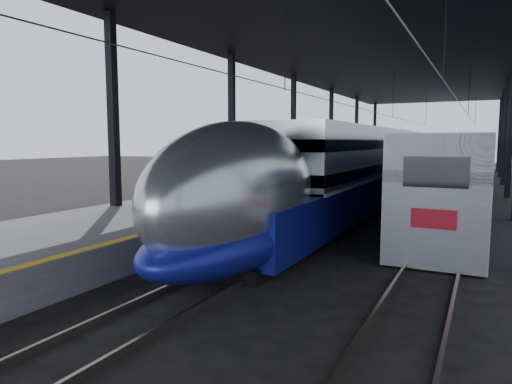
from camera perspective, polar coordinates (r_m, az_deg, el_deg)
The scene contains 7 objects.
ground at distance 13.13m, azimuth -13.67°, elevation -10.30°, with size 160.00×160.00×0.00m, color black.
platform at distance 31.94m, azimuth 5.07°, elevation 0.53°, with size 6.00×80.00×1.00m, color #4C4C4F.
yellow_strip at distance 30.97m, azimuth 9.90°, elevation 1.21°, with size 0.30×80.00×0.01m, color gold.
rails at distance 29.99m, azimuth 19.41°, elevation -1.00°, with size 6.52×80.00×0.16m.
canopy at distance 30.68m, azimuth 15.04°, elevation 16.25°, with size 18.00×75.00×9.47m.
tgv_train at distance 39.39m, azimuth 17.67°, elevation 3.66°, with size 3.11×65.20×4.45m.
second_train at distance 40.83m, azimuth 25.05°, elevation 3.34°, with size 2.88×56.05×3.96m.
Camera 1 is at (8.23, -9.54, 3.72)m, focal length 32.00 mm.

